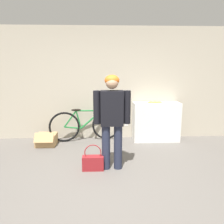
# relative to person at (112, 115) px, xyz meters

# --- Properties ---
(ground_plane) EXTENTS (14.00, 14.00, 0.00)m
(ground_plane) POSITION_rel_person_xyz_m (-0.13, -0.85, -0.93)
(ground_plane) COLOR #605B56
(wall_back) EXTENTS (8.00, 0.07, 2.60)m
(wall_back) POSITION_rel_person_xyz_m (-0.13, 1.71, 0.37)
(wall_back) COLOR #B7AD99
(wall_back) RESTS_ON ground_plane
(side_shelf) EXTENTS (1.05, 0.44, 0.89)m
(side_shelf) POSITION_rel_person_xyz_m (1.08, 1.44, -0.48)
(side_shelf) COLOR white
(side_shelf) RESTS_ON ground_plane
(person) EXTENTS (0.60, 0.23, 1.57)m
(person) POSITION_rel_person_xyz_m (0.00, 0.00, 0.00)
(person) COLOR #23283D
(person) RESTS_ON ground_plane
(bicycle) EXTENTS (1.67, 0.46, 0.77)m
(bicycle) POSITION_rel_person_xyz_m (-0.55, 1.48, -0.55)
(bicycle) COLOR black
(bicycle) RESTS_ON ground_plane
(banana) EXTENTS (0.35, 0.09, 0.04)m
(banana) POSITION_rel_person_xyz_m (1.02, 1.38, -0.01)
(banana) COLOR #EAD64C
(banana) RESTS_ON side_shelf
(handbag) EXTENTS (0.35, 0.15, 0.44)m
(handbag) POSITION_rel_person_xyz_m (-0.32, -0.05, -0.79)
(handbag) COLOR maroon
(handbag) RESTS_ON ground_plane
(cardboard_box) EXTENTS (0.42, 0.48, 0.32)m
(cardboard_box) POSITION_rel_person_xyz_m (-1.40, 1.19, -0.80)
(cardboard_box) COLOR tan
(cardboard_box) RESTS_ON ground_plane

